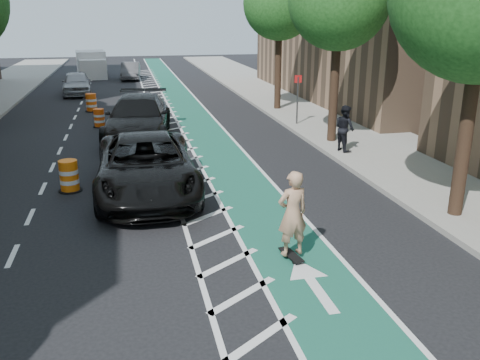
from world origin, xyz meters
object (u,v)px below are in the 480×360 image
object	(u,v)px
skateboarder	(292,214)
suv_far	(138,118)
barrel_a	(69,177)
suv_near	(146,166)

from	to	relation	value
skateboarder	suv_far	world-z (taller)	skateboarder
suv_far	barrel_a	distance (m)	7.01
skateboarder	suv_near	bearing A→B (deg)	-70.81
skateboarder	barrel_a	distance (m)	7.90
suv_far	skateboarder	bearing A→B (deg)	-69.52
suv_far	barrel_a	world-z (taller)	suv_far
barrel_a	suv_near	bearing A→B (deg)	-16.97
skateboarder	suv_near	size ratio (longest dim) A/B	0.31
skateboarder	barrel_a	world-z (taller)	skateboarder
suv_far	barrel_a	xyz separation A→B (m)	(-2.33, -6.60, -0.47)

